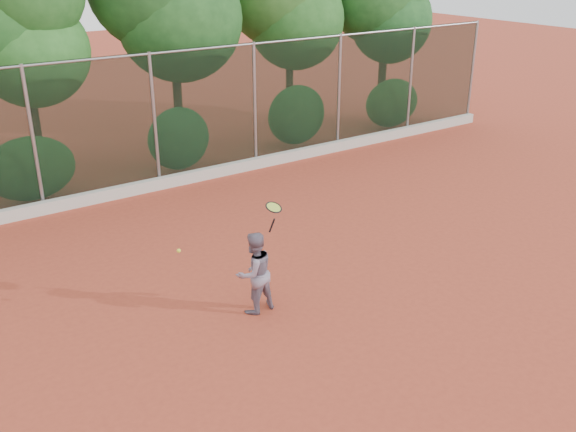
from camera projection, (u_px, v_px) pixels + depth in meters
ground at (319, 297)px, 11.70m from camera, size 80.00×80.00×0.00m
concrete_curb at (162, 183)px, 16.81m from camera, size 24.00×0.20×0.30m
tennis_player at (254, 273)px, 10.98m from camera, size 0.77×0.63×1.48m
chainlink_fence at (154, 118)px, 16.27m from camera, size 24.09×0.09×3.50m
foliage_backdrop at (95, 8)px, 16.49m from camera, size 23.70×3.63×7.55m
tennis_racket at (274, 209)px, 10.57m from camera, size 0.34×0.33×0.56m
tennis_ball_in_flight at (179, 251)px, 10.61m from camera, size 0.07×0.07×0.07m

